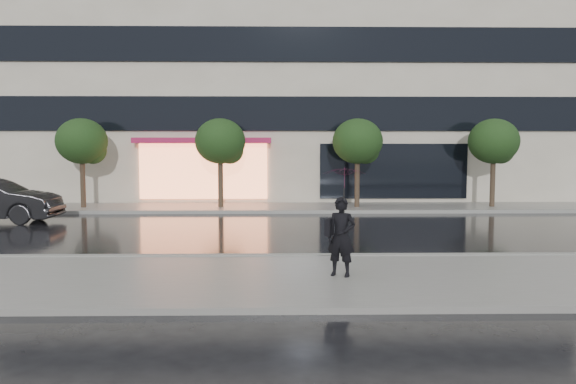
{
  "coord_description": "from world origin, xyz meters",
  "views": [
    {
      "loc": [
        -0.48,
        -14.55,
        2.78
      ],
      "look_at": [
        -0.18,
        2.31,
        1.4
      ],
      "focal_mm": 35.0,
      "sensor_mm": 36.0,
      "label": 1
    }
  ],
  "objects": [
    {
      "name": "tree_far_east",
      "position": [
        9.06,
        10.03,
        2.92
      ],
      "size": [
        2.2,
        2.2,
        3.99
      ],
      "color": "#33261C",
      "rests_on": "ground"
    },
    {
      "name": "pedestrian_with_umbrella",
      "position": [
        0.84,
        -3.24,
        1.56
      ],
      "size": [
        1.13,
        1.14,
        2.25
      ],
      "rotation": [
        0.0,
        0.0,
        -0.41
      ],
      "color": "black",
      "rests_on": "sidewalk_near"
    },
    {
      "name": "office_building",
      "position": [
        -0.0,
        17.97,
        9.0
      ],
      "size": [
        30.0,
        12.76,
        18.0
      ],
      "color": "beige",
      "rests_on": "ground"
    },
    {
      "name": "tree_mid_west",
      "position": [
        -2.94,
        10.03,
        2.92
      ],
      "size": [
        2.2,
        2.2,
        3.99
      ],
      "color": "#33261C",
      "rests_on": "ground"
    },
    {
      "name": "sidewalk_near",
      "position": [
        0.0,
        -3.25,
        0.06
      ],
      "size": [
        60.0,
        4.5,
        0.12
      ],
      "primitive_type": "cube",
      "color": "slate",
      "rests_on": "ground"
    },
    {
      "name": "tree_mid_east",
      "position": [
        3.06,
        10.03,
        2.92
      ],
      "size": [
        2.2,
        2.2,
        3.99
      ],
      "color": "#33261C",
      "rests_on": "ground"
    },
    {
      "name": "sidewalk_far",
      "position": [
        0.0,
        10.25,
        0.06
      ],
      "size": [
        60.0,
        3.5,
        0.12
      ],
      "primitive_type": "cube",
      "color": "slate",
      "rests_on": "ground"
    },
    {
      "name": "tree_far_west",
      "position": [
        -8.94,
        10.03,
        2.92
      ],
      "size": [
        2.2,
        2.2,
        3.99
      ],
      "color": "#33261C",
      "rests_on": "ground"
    },
    {
      "name": "curb_near",
      "position": [
        0.0,
        -1.0,
        0.07
      ],
      "size": [
        60.0,
        0.25,
        0.14
      ],
      "primitive_type": "cube",
      "color": "gray",
      "rests_on": "ground"
    },
    {
      "name": "curb_far",
      "position": [
        0.0,
        8.5,
        0.07
      ],
      "size": [
        60.0,
        0.25,
        0.14
      ],
      "primitive_type": "cube",
      "color": "gray",
      "rests_on": "ground"
    },
    {
      "name": "ground",
      "position": [
        0.0,
        0.0,
        0.0
      ],
      "size": [
        120.0,
        120.0,
        0.0
      ],
      "primitive_type": "plane",
      "color": "black",
      "rests_on": "ground"
    }
  ]
}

